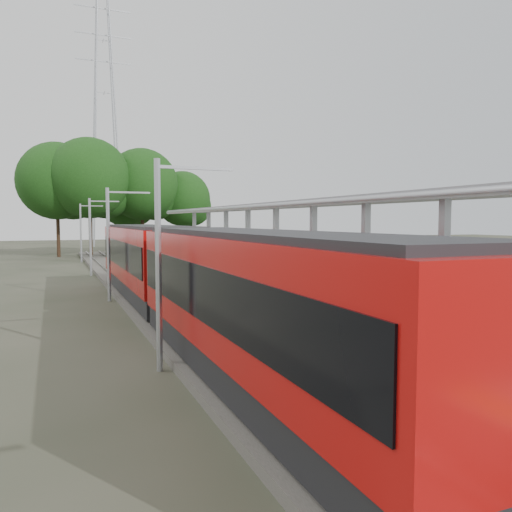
{
  "coord_description": "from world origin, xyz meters",
  "views": [
    {
      "loc": [
        -8.77,
        -5.55,
        3.86
      ],
      "look_at": [
        -0.51,
        14.62,
        2.3
      ],
      "focal_mm": 35.0,
      "sensor_mm": 36.0,
      "label": 1
    }
  ],
  "objects_px": {
    "info_pillar_far": "(250,259)",
    "bench_far": "(216,252)",
    "bench_mid": "(271,263)",
    "litter_bin": "(345,278)",
    "bench_near": "(359,287)",
    "train": "(183,272)"
  },
  "relations": [
    {
      "from": "bench_near",
      "to": "bench_mid",
      "type": "distance_m",
      "value": 9.71
    },
    {
      "from": "train",
      "to": "bench_near",
      "type": "bearing_deg",
      "value": -20.39
    },
    {
      "from": "litter_bin",
      "to": "train",
      "type": "bearing_deg",
      "value": -179.58
    },
    {
      "from": "bench_near",
      "to": "bench_far",
      "type": "bearing_deg",
      "value": 81.53
    },
    {
      "from": "bench_near",
      "to": "litter_bin",
      "type": "distance_m",
      "value": 2.38
    },
    {
      "from": "bench_near",
      "to": "litter_bin",
      "type": "bearing_deg",
      "value": 64.84
    },
    {
      "from": "bench_mid",
      "to": "litter_bin",
      "type": "bearing_deg",
      "value": -74.29
    },
    {
      "from": "bench_far",
      "to": "bench_near",
      "type": "bearing_deg",
      "value": -97.49
    },
    {
      "from": "bench_mid",
      "to": "bench_far",
      "type": "bearing_deg",
      "value": 103.88
    },
    {
      "from": "info_pillar_far",
      "to": "litter_bin",
      "type": "xyz_separation_m",
      "value": [
        1.41,
        -6.97,
        -0.33
      ]
    },
    {
      "from": "train",
      "to": "info_pillar_far",
      "type": "height_order",
      "value": "train"
    },
    {
      "from": "train",
      "to": "bench_near",
      "type": "distance_m",
      "value": 6.32
    },
    {
      "from": "bench_near",
      "to": "bench_far",
      "type": "distance_m",
      "value": 20.36
    },
    {
      "from": "train",
      "to": "bench_far",
      "type": "xyz_separation_m",
      "value": [
        7.03,
        18.14,
        -0.57
      ]
    },
    {
      "from": "bench_far",
      "to": "litter_bin",
      "type": "distance_m",
      "value": 18.09
    },
    {
      "from": "info_pillar_far",
      "to": "litter_bin",
      "type": "height_order",
      "value": "info_pillar_far"
    },
    {
      "from": "info_pillar_far",
      "to": "bench_far",
      "type": "bearing_deg",
      "value": 89.31
    },
    {
      "from": "train",
      "to": "bench_far",
      "type": "relative_size",
      "value": 20.14
    },
    {
      "from": "bench_far",
      "to": "litter_bin",
      "type": "xyz_separation_m",
      "value": [
        -0.33,
        -18.09,
        0.03
      ]
    },
    {
      "from": "bench_far",
      "to": "bench_mid",
      "type": "bearing_deg",
      "value": -96.07
    },
    {
      "from": "bench_near",
      "to": "info_pillar_far",
      "type": "distance_m",
      "value": 9.23
    },
    {
      "from": "bench_mid",
      "to": "info_pillar_far",
      "type": "relative_size",
      "value": 0.82
    }
  ]
}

